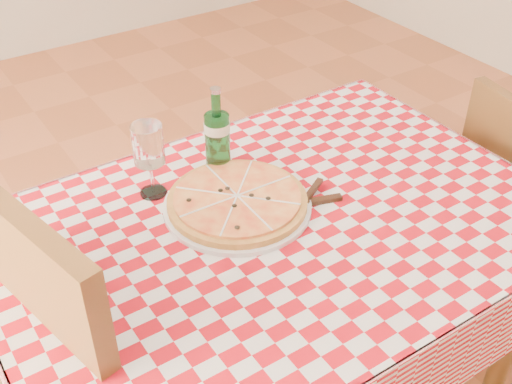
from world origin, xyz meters
TOP-DOWN VIEW (x-y plane):
  - dining_table at (0.00, 0.00)m, footprint 1.20×0.80m
  - tablecloth at (0.00, 0.00)m, footprint 1.30×0.90m
  - pizza_plate at (-0.05, 0.10)m, footprint 0.36×0.36m
  - water_bottle at (-0.00, 0.26)m, footprint 0.09×0.09m
  - wine_glass at (-0.19, 0.26)m, footprint 0.08×0.08m
  - cutlery at (0.10, 0.02)m, footprint 0.26×0.23m

SIDE VIEW (x-z plane):
  - dining_table at x=0.00m, z-range 0.28..1.03m
  - tablecloth at x=0.00m, z-range 0.75..0.76m
  - cutlery at x=0.10m, z-range 0.76..0.78m
  - pizza_plate at x=-0.05m, z-range 0.76..0.80m
  - wine_glass at x=-0.19m, z-range 0.76..0.95m
  - water_bottle at x=0.00m, z-range 0.76..0.99m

